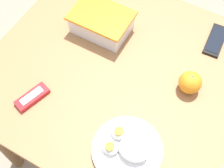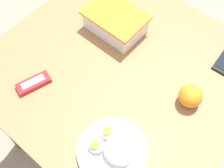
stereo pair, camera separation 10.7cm
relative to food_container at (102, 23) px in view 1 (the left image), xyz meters
name	(u,v)px [view 1 (the left image)]	position (x,y,z in m)	size (l,w,h in m)	color
ground_plane	(115,139)	(0.14, -0.13, -0.77)	(10.00, 10.00, 0.00)	gray
table	(116,85)	(0.14, -0.13, -0.16)	(0.91, 0.87, 0.73)	#996B42
food_container	(102,23)	(0.00, 0.00, 0.00)	(0.23, 0.16, 0.09)	white
orange_fruit	(190,83)	(0.40, -0.08, 0.00)	(0.08, 0.08, 0.08)	orange
rice_plate	(127,149)	(0.32, -0.39, -0.02)	(0.22, 0.22, 0.06)	white
candy_bar	(32,97)	(-0.06, -0.38, -0.03)	(0.08, 0.13, 0.02)	red
cell_phone	(216,40)	(0.41, 0.17, -0.03)	(0.07, 0.16, 0.01)	black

